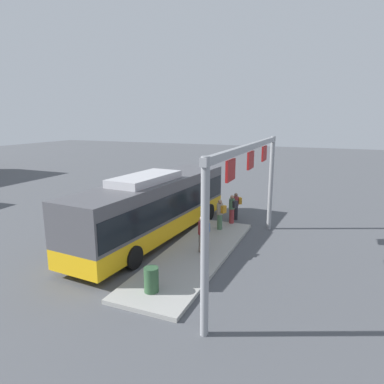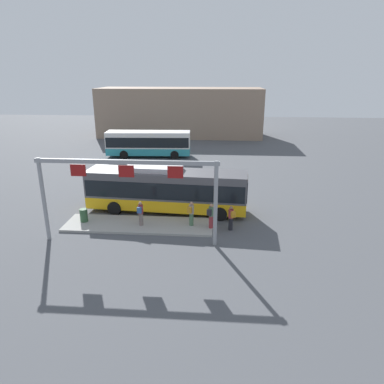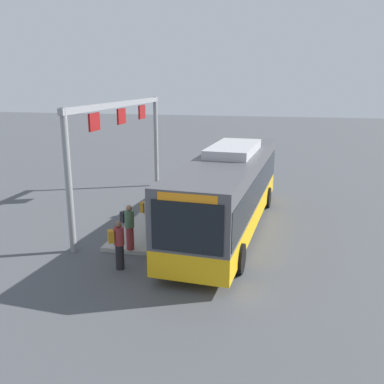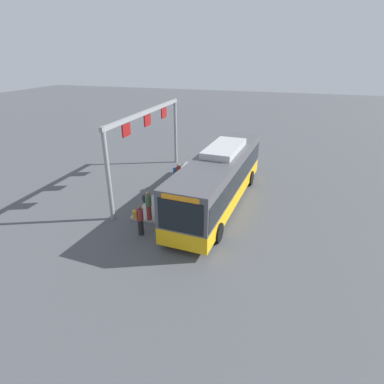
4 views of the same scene
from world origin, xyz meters
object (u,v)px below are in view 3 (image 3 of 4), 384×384
at_px(bus_main, 229,187).
at_px(person_boarding, 118,244).
at_px(person_waiting_mid, 129,226).
at_px(person_waiting_far, 166,193).
at_px(trash_bin, 193,183).
at_px(person_waiting_near, 148,215).

relative_size(bus_main, person_boarding, 7.11).
xyz_separation_m(bus_main, person_waiting_mid, (3.36, -3.13, -0.76)).
height_order(person_waiting_far, trash_bin, person_waiting_far).
distance_m(person_boarding, trash_bin, 10.05).
distance_m(bus_main, person_waiting_far, 3.42).
relative_size(person_boarding, person_waiting_mid, 1.00).
bearing_deg(trash_bin, person_waiting_near, -0.97).
distance_m(person_waiting_mid, trash_bin, 8.73).
bearing_deg(person_boarding, bus_main, 25.03).
distance_m(person_waiting_near, trash_bin, 7.41).
height_order(bus_main, person_waiting_near, bus_main).
height_order(person_waiting_near, person_waiting_mid, same).
bearing_deg(person_waiting_mid, bus_main, 74.79).
bearing_deg(person_waiting_near, trash_bin, 112.58).
height_order(bus_main, person_waiting_far, bus_main).
height_order(person_boarding, person_waiting_near, person_waiting_near).
bearing_deg(person_waiting_near, person_boarding, -70.11).
bearing_deg(person_waiting_far, trash_bin, 90.28).
xyz_separation_m(person_waiting_near, person_waiting_far, (-3.35, -0.24, 0.00)).
bearing_deg(person_waiting_mid, person_waiting_far, 117.03).
bearing_deg(person_waiting_far, person_waiting_near, -80.50).
bearing_deg(bus_main, person_boarding, -28.54).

